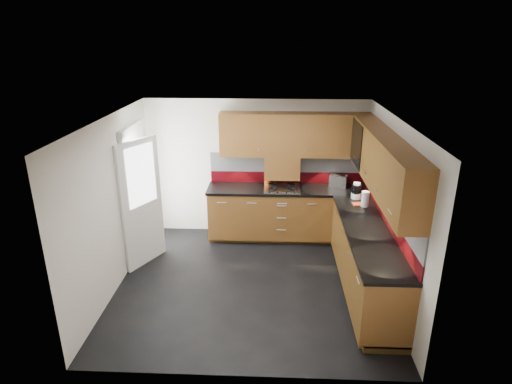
{
  "coord_description": "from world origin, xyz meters",
  "views": [
    {
      "loc": [
        0.31,
        -5.36,
        3.43
      ],
      "look_at": [
        0.05,
        0.65,
        1.18
      ],
      "focal_mm": 30.0,
      "sensor_mm": 36.0,
      "label": 1
    }
  ],
  "objects_px": {
    "utensil_pot": "(267,179)",
    "gas_hob": "(282,188)",
    "food_processor": "(356,191)",
    "toaster": "(338,181)"
  },
  "relations": [
    {
      "from": "utensil_pot",
      "to": "gas_hob",
      "type": "bearing_deg",
      "value": -40.44
    },
    {
      "from": "toaster",
      "to": "food_processor",
      "type": "height_order",
      "value": "food_processor"
    },
    {
      "from": "toaster",
      "to": "food_processor",
      "type": "xyz_separation_m",
      "value": [
        0.21,
        -0.54,
        0.02
      ]
    },
    {
      "from": "gas_hob",
      "to": "food_processor",
      "type": "relative_size",
      "value": 2.27
    },
    {
      "from": "gas_hob",
      "to": "utensil_pot",
      "type": "xyz_separation_m",
      "value": [
        -0.25,
        0.21,
        0.08
      ]
    },
    {
      "from": "gas_hob",
      "to": "utensil_pot",
      "type": "distance_m",
      "value": 0.34
    },
    {
      "from": "gas_hob",
      "to": "toaster",
      "type": "distance_m",
      "value": 0.98
    },
    {
      "from": "utensil_pot",
      "to": "food_processor",
      "type": "distance_m",
      "value": 1.55
    },
    {
      "from": "utensil_pot",
      "to": "toaster",
      "type": "distance_m",
      "value": 1.22
    },
    {
      "from": "gas_hob",
      "to": "food_processor",
      "type": "xyz_separation_m",
      "value": [
        1.18,
        -0.39,
        0.11
      ]
    }
  ]
}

